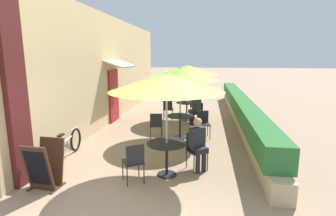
{
  "coord_description": "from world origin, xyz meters",
  "views": [
    {
      "loc": [
        1.35,
        -4.03,
        2.63
      ],
      "look_at": [
        0.15,
        4.14,
        1.0
      ],
      "focal_mm": 28.0,
      "sensor_mm": 36.0,
      "label": 1
    }
  ],
  "objects_px": {
    "patio_table_near": "(167,151)",
    "menu_board": "(45,165)",
    "seated_patron_far_right": "(195,107)",
    "cafe_chair_near_left": "(196,147)",
    "cafe_chair_far_left": "(168,108)",
    "patio_table_mid": "(180,121)",
    "cafe_chair_mid_left": "(203,122)",
    "cafe_chair_near_right": "(134,160)",
    "seated_patron_near_left": "(198,142)",
    "cafe_chair_far_back": "(195,105)",
    "coffee_cup_mid": "(180,115)",
    "patio_table_far": "(187,107)",
    "cafe_chair_far_right": "(198,111)",
    "patio_umbrella_far": "(187,70)",
    "coffee_cup_far": "(184,101)",
    "bicycle_leaning": "(67,146)",
    "patio_umbrella_near": "(167,82)",
    "patio_umbrella_mid": "(180,74)",
    "cafe_chair_mid_right": "(156,124)"
  },
  "relations": [
    {
      "from": "patio_umbrella_near",
      "to": "coffee_cup_far",
      "type": "relative_size",
      "value": 27.28
    },
    {
      "from": "seated_patron_far_right",
      "to": "menu_board",
      "type": "distance_m",
      "value": 6.17
    },
    {
      "from": "cafe_chair_far_right",
      "to": "patio_table_near",
      "type": "bearing_deg",
      "value": 141.86
    },
    {
      "from": "cafe_chair_far_right",
      "to": "seated_patron_far_right",
      "type": "height_order",
      "value": "seated_patron_far_right"
    },
    {
      "from": "patio_umbrella_far",
      "to": "coffee_cup_far",
      "type": "distance_m",
      "value": 1.3
    },
    {
      "from": "patio_umbrella_far",
      "to": "cafe_chair_far_back",
      "type": "distance_m",
      "value": 1.76
    },
    {
      "from": "cafe_chair_near_left",
      "to": "cafe_chair_near_right",
      "type": "xyz_separation_m",
      "value": [
        -1.24,
        -0.96,
        0.0
      ]
    },
    {
      "from": "patio_table_far",
      "to": "cafe_chair_far_back",
      "type": "height_order",
      "value": "cafe_chair_far_back"
    },
    {
      "from": "cafe_chair_far_left",
      "to": "bicycle_leaning",
      "type": "xyz_separation_m",
      "value": [
        -1.99,
        -4.56,
        -0.17
      ]
    },
    {
      "from": "patio_umbrella_mid",
      "to": "coffee_cup_far",
      "type": "relative_size",
      "value": 27.28
    },
    {
      "from": "seated_patron_near_left",
      "to": "patio_table_mid",
      "type": "distance_m",
      "value": 2.47
    },
    {
      "from": "seated_patron_far_right",
      "to": "cafe_chair_near_left",
      "type": "bearing_deg",
      "value": 150.93
    },
    {
      "from": "cafe_chair_near_right",
      "to": "cafe_chair_mid_right",
      "type": "distance_m",
      "value": 3.01
    },
    {
      "from": "patio_table_far",
      "to": "bicycle_leaning",
      "type": "distance_m",
      "value": 5.43
    },
    {
      "from": "seated_patron_near_left",
      "to": "cafe_chair_mid_left",
      "type": "relative_size",
      "value": 1.44
    },
    {
      "from": "patio_table_mid",
      "to": "cafe_chair_mid_left",
      "type": "relative_size",
      "value": 1.01
    },
    {
      "from": "patio_umbrella_far",
      "to": "bicycle_leaning",
      "type": "distance_m",
      "value": 5.7
    },
    {
      "from": "cafe_chair_mid_left",
      "to": "cafe_chair_far_left",
      "type": "height_order",
      "value": "same"
    },
    {
      "from": "cafe_chair_far_back",
      "to": "seated_patron_near_left",
      "type": "bearing_deg",
      "value": 31.63
    },
    {
      "from": "cafe_chair_near_left",
      "to": "seated_patron_far_right",
      "type": "bearing_deg",
      "value": -119.52
    },
    {
      "from": "coffee_cup_mid",
      "to": "seated_patron_far_right",
      "type": "distance_m",
      "value": 1.94
    },
    {
      "from": "coffee_cup_far",
      "to": "menu_board",
      "type": "height_order",
      "value": "menu_board"
    },
    {
      "from": "menu_board",
      "to": "patio_umbrella_near",
      "type": "bearing_deg",
      "value": 25.36
    },
    {
      "from": "patio_table_near",
      "to": "seated_patron_near_left",
      "type": "bearing_deg",
      "value": 29.58
    },
    {
      "from": "patio_umbrella_near",
      "to": "cafe_chair_far_right",
      "type": "distance_m",
      "value": 4.93
    },
    {
      "from": "seated_patron_near_left",
      "to": "cafe_chair_far_back",
      "type": "relative_size",
      "value": 1.44
    },
    {
      "from": "coffee_cup_mid",
      "to": "cafe_chair_far_right",
      "type": "height_order",
      "value": "cafe_chair_far_right"
    },
    {
      "from": "patio_umbrella_mid",
      "to": "cafe_chair_far_right",
      "type": "distance_m",
      "value": 2.51
    },
    {
      "from": "patio_table_far",
      "to": "cafe_chair_far_left",
      "type": "distance_m",
      "value": 0.78
    },
    {
      "from": "cafe_chair_far_left",
      "to": "patio_table_far",
      "type": "bearing_deg",
      "value": 5.61
    },
    {
      "from": "cafe_chair_far_back",
      "to": "coffee_cup_mid",
      "type": "bearing_deg",
      "value": 22.64
    },
    {
      "from": "cafe_chair_mid_right",
      "to": "cafe_chair_far_back",
      "type": "xyz_separation_m",
      "value": [
        1.08,
        3.46,
        0.0
      ]
    },
    {
      "from": "cafe_chair_mid_right",
      "to": "cafe_chair_far_right",
      "type": "relative_size",
      "value": 1.0
    },
    {
      "from": "cafe_chair_mid_left",
      "to": "coffee_cup_far",
      "type": "bearing_deg",
      "value": -81.95
    },
    {
      "from": "cafe_chair_far_left",
      "to": "cafe_chair_far_right",
      "type": "bearing_deg",
      "value": -24.39
    },
    {
      "from": "patio_umbrella_far",
      "to": "seated_patron_near_left",
      "type": "bearing_deg",
      "value": -82.65
    },
    {
      "from": "patio_table_far",
      "to": "coffee_cup_far",
      "type": "bearing_deg",
      "value": 171.96
    },
    {
      "from": "patio_table_near",
      "to": "menu_board",
      "type": "xyz_separation_m",
      "value": [
        -2.34,
        -0.92,
        -0.1
      ]
    },
    {
      "from": "seated_patron_near_left",
      "to": "coffee_cup_far",
      "type": "distance_m",
      "value": 4.96
    },
    {
      "from": "patio_table_near",
      "to": "cafe_chair_mid_left",
      "type": "xyz_separation_m",
      "value": [
        0.76,
        3.0,
        -0.06
      ]
    },
    {
      "from": "cafe_chair_far_left",
      "to": "patio_table_mid",
      "type": "bearing_deg",
      "value": -74.51
    },
    {
      "from": "patio_table_far",
      "to": "cafe_chair_far_back",
      "type": "bearing_deg",
      "value": 67.34
    },
    {
      "from": "cafe_chair_near_left",
      "to": "cafe_chair_far_back",
      "type": "height_order",
      "value": "same"
    },
    {
      "from": "cafe_chair_near_right",
      "to": "patio_umbrella_mid",
      "type": "xyz_separation_m",
      "value": [
        0.64,
        3.24,
        1.58
      ]
    },
    {
      "from": "patio_table_mid",
      "to": "cafe_chair_mid_left",
      "type": "distance_m",
      "value": 0.78
    },
    {
      "from": "patio_umbrella_near",
      "to": "patio_umbrella_mid",
      "type": "distance_m",
      "value": 2.76
    },
    {
      "from": "patio_table_near",
      "to": "patio_table_mid",
      "type": "xyz_separation_m",
      "value": [
        0.02,
        2.76,
        0.0
      ]
    },
    {
      "from": "seated_patron_far_right",
      "to": "bicycle_leaning",
      "type": "distance_m",
      "value": 5.09
    },
    {
      "from": "patio_table_mid",
      "to": "patio_table_far",
      "type": "height_order",
      "value": "same"
    },
    {
      "from": "patio_umbrella_near",
      "to": "patio_umbrella_mid",
      "type": "height_order",
      "value": "same"
    }
  ]
}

